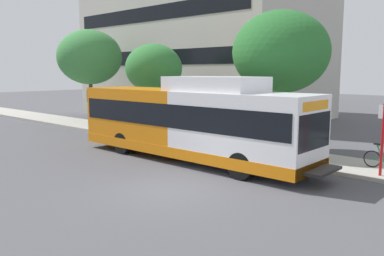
{
  "coord_description": "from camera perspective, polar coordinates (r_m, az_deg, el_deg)",
  "views": [
    {
      "loc": [
        -8.82,
        -8.99,
        3.84
      ],
      "look_at": [
        2.87,
        1.61,
        1.6
      ],
      "focal_mm": 37.16,
      "sensor_mm": 36.0,
      "label": 1
    }
  ],
  "objects": [
    {
      "name": "street_tree_far_block",
      "position": [
        30.42,
        -14.48,
        9.81
      ],
      "size": [
        4.68,
        4.68,
        6.75
      ],
      "color": "#4C3823",
      "rests_on": "sidewalk_curb"
    },
    {
      "name": "lattice_comm_tower",
      "position": [
        44.42,
        -13.88,
        12.27
      ],
      "size": [
        1.1,
        1.1,
        22.42
      ],
      "color": "#B7B7BC",
      "rests_on": "ground"
    },
    {
      "name": "street_tree_mid_block",
      "position": [
        24.45,
        -5.51,
        8.52
      ],
      "size": [
        3.45,
        3.45,
        5.39
      ],
      "color": "#4C3823",
      "rests_on": "sidewalk_curb"
    },
    {
      "name": "sidewalk_curb",
      "position": [
        22.12,
        -1.23,
        -1.74
      ],
      "size": [
        3.0,
        56.0,
        0.14
      ],
      "primitive_type": "cube",
      "color": "#A8A399",
      "rests_on": "ground"
    },
    {
      "name": "bus_stop_sign_pole",
      "position": [
        15.62,
        25.69,
        -0.79
      ],
      "size": [
        0.1,
        0.36,
        2.6
      ],
      "color": "red",
      "rests_on": "sidewalk_curb"
    },
    {
      "name": "transit_bus",
      "position": [
        17.19,
        -0.31,
        0.94
      ],
      "size": [
        2.58,
        12.25,
        3.65
      ],
      "color": "white",
      "rests_on": "ground"
    },
    {
      "name": "ground_plane",
      "position": [
        19.53,
        -19.99,
        -3.76
      ],
      "size": [
        120.0,
        120.0,
        0.0
      ],
      "primitive_type": "plane",
      "color": "#4C4C51"
    },
    {
      "name": "street_tree_near_stop",
      "position": [
        19.35,
        12.61,
        10.57
      ],
      "size": [
        4.52,
        4.52,
        6.54
      ],
      "color": "#4C3823",
      "rests_on": "sidewalk_curb"
    }
  ]
}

